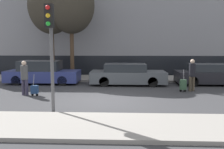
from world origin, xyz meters
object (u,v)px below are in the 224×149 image
object	(u,v)px
parked_car_1	(127,75)
bare_tree_near_crossing	(51,6)
trolley_left	(35,90)
parked_car_0	(42,73)
traffic_light	(50,37)
pedestrian_left	(24,76)
bare_tree_down_street	(71,5)
parked_car_2	(211,75)
pedestrian_right	(192,73)
trolley_right	(183,85)

from	to	relation	value
parked_car_1	bare_tree_near_crossing	world-z (taller)	bare_tree_near_crossing
trolley_left	bare_tree_near_crossing	xyz separation A→B (m)	(-0.83, 6.16, 4.89)
parked_car_0	traffic_light	size ratio (longest dim) A/B	1.20
parked_car_1	pedestrian_left	world-z (taller)	pedestrian_left
bare_tree_down_street	trolley_left	bearing A→B (deg)	-96.46
parked_car_2	parked_car_0	bearing A→B (deg)	-179.96
parked_car_2	trolley_left	distance (m)	10.53
pedestrian_left	traffic_light	size ratio (longest dim) A/B	0.44
trolley_left	pedestrian_right	size ratio (longest dim) A/B	0.62
pedestrian_right	traffic_light	size ratio (longest dim) A/B	0.45
parked_car_2	bare_tree_near_crossing	world-z (taller)	bare_tree_near_crossing
traffic_light	bare_tree_down_street	bearing A→B (deg)	97.07
trolley_right	traffic_light	xyz separation A→B (m)	(-5.69, -4.57, 2.35)
parked_car_0	pedestrian_right	xyz separation A→B (m)	(8.86, -2.26, 0.29)
trolley_right	pedestrian_left	bearing A→B (deg)	-170.87
parked_car_0	trolley_left	bearing A→B (deg)	-77.25
parked_car_1	pedestrian_right	xyz separation A→B (m)	(3.42, -2.05, 0.35)
trolley_right	bare_tree_down_street	distance (m)	9.45
parked_car_1	parked_car_2	distance (m)	5.22
parked_car_0	trolley_right	distance (m)	8.71
parked_car_1	parked_car_2	xyz separation A→B (m)	(5.22, 0.22, -0.00)
trolley_left	parked_car_1	bearing A→B (deg)	38.97
parked_car_0	parked_car_2	size ratio (longest dim) A/B	1.05
traffic_light	bare_tree_down_street	world-z (taller)	bare_tree_down_street
parked_car_0	parked_car_1	xyz separation A→B (m)	(5.44, -0.21, -0.06)
pedestrian_left	traffic_light	world-z (taller)	traffic_light
pedestrian_left	pedestrian_right	distance (m)	8.64
trolley_left	traffic_light	size ratio (longest dim) A/B	0.27
pedestrian_left	bare_tree_near_crossing	distance (m)	7.36
parked_car_2	trolley_right	xyz separation A→B (m)	(-2.31, -2.48, -0.24)
trolley_left	bare_tree_down_street	distance (m)	7.66
parked_car_0	trolley_left	size ratio (longest dim) A/B	4.36
pedestrian_left	pedestrian_right	xyz separation A→B (m)	(8.51, 1.50, 0.01)
parked_car_2	bare_tree_down_street	world-z (taller)	bare_tree_down_street
bare_tree_down_street	bare_tree_near_crossing	bearing A→B (deg)	168.45
trolley_left	bare_tree_near_crossing	size ratio (longest dim) A/B	0.15
parked_car_2	trolley_right	bearing A→B (deg)	-132.98
trolley_left	trolley_right	size ratio (longest dim) A/B	0.89
traffic_light	trolley_left	bearing A→B (deg)	119.48
traffic_light	bare_tree_near_crossing	bearing A→B (deg)	105.67
bare_tree_down_street	trolley_right	bearing A→B (deg)	-33.01
pedestrian_left	pedestrian_right	world-z (taller)	pedestrian_right
parked_car_1	trolley_left	bearing A→B (deg)	-141.03
bare_tree_near_crossing	trolley_right	bearing A→B (deg)	-29.66
parked_car_0	trolley_right	size ratio (longest dim) A/B	3.87
trolley_right	traffic_light	size ratio (longest dim) A/B	0.31
traffic_light	pedestrian_right	bearing A→B (deg)	37.67
bare_tree_near_crossing	parked_car_0	bearing A→B (deg)	-91.29
parked_car_0	bare_tree_near_crossing	size ratio (longest dim) A/B	0.65
trolley_left	bare_tree_down_street	world-z (taller)	bare_tree_down_street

